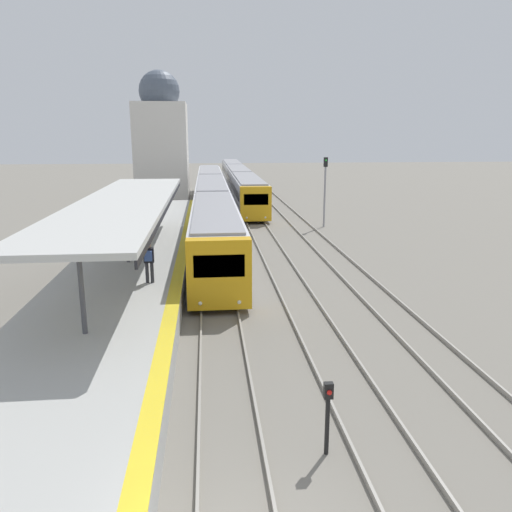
{
  "coord_description": "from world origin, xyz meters",
  "views": [
    {
      "loc": [
        -0.41,
        -6.56,
        6.87
      ],
      "look_at": [
        1.7,
        14.74,
        1.66
      ],
      "focal_mm": 35.0,
      "sensor_mm": 36.0,
      "label": 1
    }
  ],
  "objects": [
    {
      "name": "platform_canopy",
      "position": [
        -4.15,
        16.93,
        3.86
      ],
      "size": [
        4.0,
        22.07,
        2.99
      ],
      "color": "beige",
      "rests_on": "station_platform"
    },
    {
      "name": "person_on_platform",
      "position": [
        -2.8,
        13.31,
        1.97
      ],
      "size": [
        0.4,
        0.4,
        1.66
      ],
      "color": "#2D2D33",
      "rests_on": "station_platform"
    },
    {
      "name": "train_near",
      "position": [
        0.0,
        35.01,
        1.74
      ],
      "size": [
        2.53,
        46.47,
        3.14
      ],
      "color": "gold",
      "rests_on": "ground_plane"
    },
    {
      "name": "train_far",
      "position": [
        3.4,
        53.6,
        1.71
      ],
      "size": [
        2.47,
        43.44,
        3.08
      ],
      "color": "gold",
      "rests_on": "ground_plane"
    },
    {
      "name": "signal_post_near",
      "position": [
        2.1,
        2.93,
        1.07
      ],
      "size": [
        0.2,
        0.21,
        1.72
      ],
      "color": "black",
      "rests_on": "ground_plane"
    },
    {
      "name": "signal_mast_far",
      "position": [
        8.49,
        30.49,
        3.29
      ],
      "size": [
        0.28,
        0.29,
        5.25
      ],
      "color": "gray",
      "rests_on": "ground_plane"
    },
    {
      "name": "distant_domed_building",
      "position": [
        -5.18,
        49.8,
        6.37
      ],
      "size": [
        5.61,
        5.61,
        13.56
      ],
      "color": "silver",
      "rests_on": "ground_plane"
    }
  ]
}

